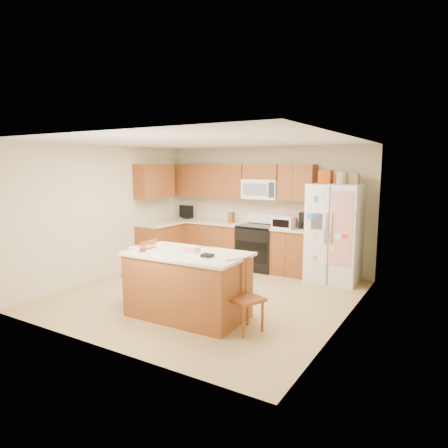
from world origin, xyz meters
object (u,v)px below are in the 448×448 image
Objects in this scene: refrigerator at (334,232)px; windsor_chair_back at (207,275)px; windsor_chair_left at (142,273)px; stove at (258,247)px; windsor_chair_right at (244,298)px; island at (188,284)px.

refrigerator is 2.20× the size of windsor_chair_back.
windsor_chair_left is at bearing -129.17° from refrigerator.
windsor_chair_left is 1.02m from windsor_chair_back.
stove is 3.15m from windsor_chair_right.
island is (-1.27, -2.80, -0.45)m from refrigerator.
refrigerator reaches higher than stove.
stove is at bearing 177.70° from refrigerator.
windsor_chair_back is (0.23, -2.25, -0.04)m from stove.
windsor_chair_left reaches higher than windsor_chair_right.
refrigerator is 3.53m from windsor_chair_left.
refrigerator reaches higher than windsor_chair_right.
refrigerator is 1.15× the size of island.
stove is at bearing 112.98° from windsor_chair_right.
refrigerator is at bearing 50.83° from windsor_chair_left.
windsor_chair_left is 1.07× the size of windsor_chair_right.
island is 0.93m from windsor_chair_right.
windsor_chair_left is 1.07× the size of windsor_chair_back.
refrigerator is at bearing -2.30° from stove.
refrigerator reaches higher than windsor_chair_back.
windsor_chair_left is (-0.64, -2.78, -0.00)m from stove.
stove is 1.21× the size of windsor_chair_right.
windsor_chair_left is at bearing -102.99° from stove.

